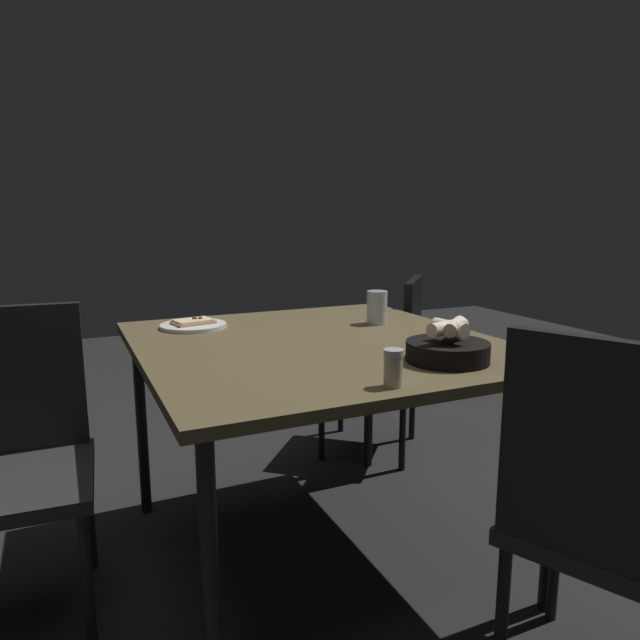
{
  "coord_description": "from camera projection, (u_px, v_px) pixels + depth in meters",
  "views": [
    {
      "loc": [
        -0.74,
        -1.63,
        1.16
      ],
      "look_at": [
        0.04,
        0.06,
        0.81
      ],
      "focal_mm": 32.03,
      "sensor_mm": 36.0,
      "label": 1
    }
  ],
  "objects": [
    {
      "name": "ground",
      "position": [
        318.0,
        552.0,
        1.98
      ],
      "size": [
        8.0,
        8.0,
        0.0
      ],
      "primitive_type": "plane",
      "color": "black"
    },
    {
      "name": "beer_glass",
      "position": [
        377.0,
        309.0,
        2.11
      ],
      "size": [
        0.08,
        0.08,
        0.12
      ],
      "color": "silver",
      "rests_on": "dining_table"
    },
    {
      "name": "chair_spare",
      "position": [
        614.0,
        510.0,
        1.23
      ],
      "size": [
        0.58,
        0.58,
        0.92
      ],
      "color": "#272727",
      "rests_on": "ground"
    },
    {
      "name": "chair_far",
      "position": [
        10.0,
        444.0,
        1.64
      ],
      "size": [
        0.47,
        0.47,
        0.89
      ],
      "color": "#252525",
      "rests_on": "ground"
    },
    {
      "name": "pizza_plate",
      "position": [
        193.0,
        325.0,
        2.05
      ],
      "size": [
        0.24,
        0.24,
        0.04
      ],
      "color": "white",
      "rests_on": "dining_table"
    },
    {
      "name": "bread_basket",
      "position": [
        449.0,
        348.0,
        1.57
      ],
      "size": [
        0.23,
        0.23,
        0.12
      ],
      "color": "black",
      "rests_on": "dining_table"
    },
    {
      "name": "pepper_shaker",
      "position": [
        393.0,
        370.0,
        1.35
      ],
      "size": [
        0.05,
        0.05,
        0.09
      ],
      "color": "#BFB299",
      "rests_on": "dining_table"
    },
    {
      "name": "dining_table",
      "position": [
        318.0,
        357.0,
        1.85
      ],
      "size": [
        1.12,
        1.19,
        0.75
      ],
      "color": "brown",
      "rests_on": "ground"
    },
    {
      "name": "chair_near",
      "position": [
        387.0,
        354.0,
        2.73
      ],
      "size": [
        0.62,
        0.62,
        0.86
      ],
      "color": "#2D2D2D",
      "rests_on": "ground"
    }
  ]
}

